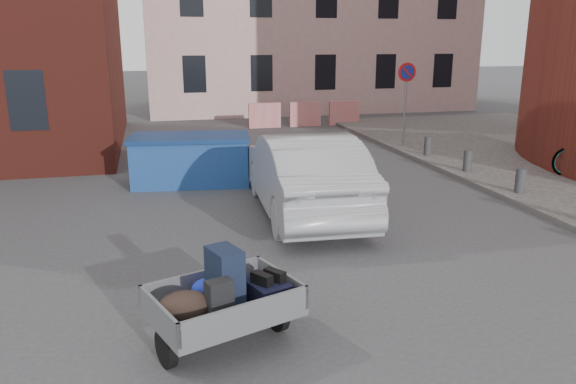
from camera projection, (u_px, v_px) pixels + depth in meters
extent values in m
plane|color=#38383A|center=(305.00, 286.00, 8.20)|extent=(120.00, 120.00, 0.00)
cylinder|color=gray|center=(405.00, 105.00, 18.11)|extent=(0.07, 0.07, 2.60)
cylinder|color=red|center=(407.00, 72.00, 17.82)|extent=(0.60, 0.03, 0.60)
cylinder|color=navy|center=(407.00, 72.00, 17.80)|extent=(0.44, 0.03, 0.44)
cylinder|color=#3A3A3D|center=(520.00, 181.00, 12.67)|extent=(0.22, 0.22, 0.55)
cylinder|color=#3A3A3D|center=(468.00, 161.00, 14.73)|extent=(0.22, 0.22, 0.55)
cylinder|color=#3A3A3D|center=(428.00, 146.00, 16.79)|extent=(0.22, 0.22, 0.55)
cube|color=red|center=(265.00, 115.00, 22.69)|extent=(1.30, 0.18, 1.00)
cube|color=red|center=(305.00, 114.00, 23.08)|extent=(1.30, 0.18, 1.00)
cube|color=red|center=(344.00, 113.00, 23.48)|extent=(1.30, 0.18, 1.00)
cylinder|color=black|center=(166.00, 348.00, 6.13)|extent=(0.24, 0.45, 0.44)
cylinder|color=black|center=(277.00, 314.00, 6.90)|extent=(0.24, 0.45, 0.44)
cube|color=slate|center=(224.00, 311.00, 6.45)|extent=(1.88, 1.58, 0.08)
cube|color=slate|center=(159.00, 315.00, 5.98)|extent=(0.41, 1.05, 0.28)
cube|color=slate|center=(281.00, 281.00, 6.82)|extent=(0.41, 1.05, 0.28)
cube|color=slate|center=(203.00, 281.00, 6.83)|extent=(1.52, 0.58, 0.28)
cube|color=slate|center=(247.00, 315.00, 5.98)|extent=(1.52, 0.58, 0.28)
cube|color=slate|center=(192.00, 288.00, 7.19)|extent=(0.31, 0.69, 0.06)
cube|color=#172138|center=(225.00, 277.00, 6.42)|extent=(0.44, 0.53, 0.70)
cube|color=black|center=(266.00, 291.00, 6.60)|extent=(0.58, 0.70, 0.25)
ellipsoid|color=#2D201B|center=(185.00, 307.00, 6.08)|extent=(0.69, 0.54, 0.36)
cube|color=black|center=(219.00, 301.00, 6.08)|extent=(0.32, 0.26, 0.48)
ellipsoid|color=#1728B2|center=(206.00, 289.00, 6.66)|extent=(0.44, 0.41, 0.24)
cube|color=black|center=(262.00, 279.00, 6.46)|extent=(0.24, 0.28, 0.13)
cube|color=black|center=(275.00, 275.00, 6.56)|extent=(0.24, 0.28, 0.13)
cube|color=navy|center=(191.00, 162.00, 13.87)|extent=(2.95, 1.75, 1.12)
cube|color=navy|center=(190.00, 137.00, 13.71)|extent=(3.05, 1.85, 0.09)
imported|color=#9C9EA3|center=(304.00, 173.00, 11.46)|extent=(2.04, 5.17, 1.68)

